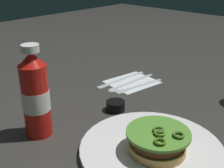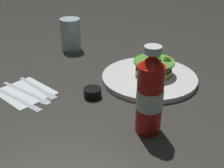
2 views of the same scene
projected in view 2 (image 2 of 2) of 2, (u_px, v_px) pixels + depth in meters
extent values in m
plane|color=#363330|center=(104.00, 73.00, 0.98)|extent=(3.00, 3.00, 0.00)
cylinder|color=white|center=(149.00, 78.00, 0.93)|extent=(0.30, 0.30, 0.02)
cylinder|color=tan|center=(153.00, 71.00, 0.93)|extent=(0.11, 0.11, 0.02)
cylinder|color=#512D19|center=(154.00, 67.00, 0.92)|extent=(0.10, 0.10, 0.02)
cylinder|color=red|center=(154.00, 63.00, 0.92)|extent=(0.10, 0.10, 0.01)
cylinder|color=#549131|center=(154.00, 62.00, 0.92)|extent=(0.13, 0.13, 0.01)
torus|color=#496B28|center=(157.00, 55.00, 0.95)|extent=(0.02, 0.02, 0.01)
torus|color=#487B1B|center=(158.00, 59.00, 0.91)|extent=(0.02, 0.02, 0.01)
torus|color=#447125|center=(154.00, 59.00, 0.91)|extent=(0.02, 0.02, 0.01)
torus|color=#506A17|center=(167.00, 59.00, 0.92)|extent=(0.02, 0.02, 0.01)
cylinder|color=red|center=(150.00, 100.00, 0.67)|extent=(0.06, 0.06, 0.17)
cone|color=red|center=(152.00, 60.00, 0.62)|extent=(0.05, 0.05, 0.03)
cylinder|color=white|center=(153.00, 50.00, 0.61)|extent=(0.04, 0.04, 0.02)
cylinder|color=white|center=(150.00, 99.00, 0.66)|extent=(0.06, 0.06, 0.05)
cylinder|color=silver|center=(71.00, 34.00, 1.14)|extent=(0.08, 0.08, 0.12)
cylinder|color=black|center=(93.00, 93.00, 0.84)|extent=(0.05, 0.05, 0.03)
cube|color=white|center=(25.00, 92.00, 0.86)|extent=(0.17, 0.15, 0.00)
cube|color=silver|center=(13.00, 96.00, 0.84)|extent=(0.18, 0.02, 0.00)
cube|color=silver|center=(30.00, 105.00, 0.80)|extent=(0.08, 0.02, 0.00)
cube|color=silver|center=(25.00, 91.00, 0.86)|extent=(0.20, 0.02, 0.00)
ellipsoid|color=silver|center=(45.00, 100.00, 0.82)|extent=(0.04, 0.03, 0.00)
cube|color=silver|center=(36.00, 86.00, 0.89)|extent=(0.18, 0.05, 0.00)
cube|color=silver|center=(51.00, 95.00, 0.84)|extent=(0.04, 0.03, 0.00)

